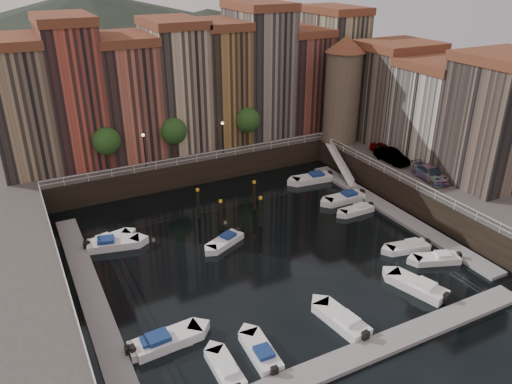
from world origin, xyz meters
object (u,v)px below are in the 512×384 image
corner_tower (343,88)px  gangway (341,163)px  mooring_pilings (234,207)px  boat_left_1 (166,340)px  boat_left_0 (158,343)px  car_a (385,150)px  car_c (430,174)px  boat_left_3 (112,244)px  car_b (392,157)px

corner_tower → gangway: bearing=-122.8°
gangway → mooring_pilings: size_ratio=1.26×
mooring_pilings → boat_left_1: (-12.37, -14.96, -1.24)m
boat_left_0 → car_a: bearing=27.7°
car_a → car_c: car_c is taller
corner_tower → gangway: (-2.90, -4.50, -8.28)m
gangway → boat_left_1: bearing=-146.4°
gangway → boat_left_3: size_ratio=1.56×
gangway → mooring_pilings: 17.81m
corner_tower → car_b: corner_tower is taller
corner_tower → car_b: size_ratio=2.93×
boat_left_0 → car_b: 37.03m
corner_tower → mooring_pilings: bearing=-155.4°
boat_left_0 → car_b: (33.85, 14.62, 3.42)m
car_a → car_b: bearing=-126.9°
corner_tower → car_a: corner_tower is taller
gangway → car_c: bearing=-69.9°
boat_left_1 → boat_left_3: size_ratio=1.00×
corner_tower → boat_left_1: corner_tower is taller
car_b → car_c: size_ratio=0.92×
gangway → boat_left_0: 36.00m
boat_left_3 → car_c: 34.86m
mooring_pilings → car_b: size_ratio=1.40×
boat_left_0 → boat_left_1: (0.58, 0.00, 0.05)m
boat_left_1 → boat_left_3: bearing=87.6°
mooring_pilings → boat_left_0: size_ratio=1.41×
boat_left_1 → car_a: (34.43, 17.14, 3.28)m
corner_tower → boat_left_1: bearing=-143.3°
boat_left_3 → car_c: car_c is taller
car_b → car_c: bearing=-88.9°
corner_tower → car_c: (1.14, -15.56, -6.45)m
corner_tower → car_a: 9.77m
boat_left_0 → car_b: bearing=25.0°
gangway → car_b: car_b is taller
corner_tower → boat_left_0: size_ratio=2.95×
boat_left_3 → gangway: bearing=20.5°
car_c → boat_left_3: bearing=176.7°
car_b → boat_left_0: bearing=-158.5°
car_c → gangway: bearing=118.1°
car_a → car_b: 2.77m
mooring_pilings → car_a: size_ratio=1.63×
gangway → corner_tower: bearing=57.2°
mooring_pilings → boat_left_3: 12.86m
boat_left_1 → car_b: 36.50m
gangway → boat_left_3: (-29.98, -4.22, -1.52)m
car_c → mooring_pilings: bearing=171.3°
mooring_pilings → boat_left_3: mooring_pilings is taller
gangway → car_c: size_ratio=1.63×
mooring_pilings → car_b: bearing=-0.9°
mooring_pilings → car_c: 22.26m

